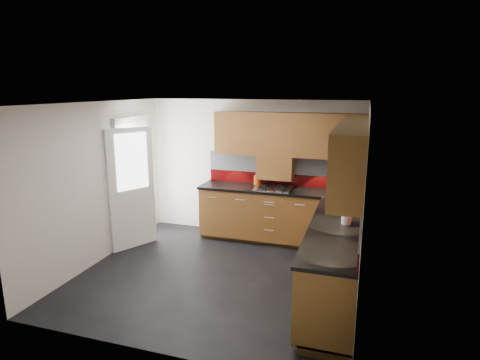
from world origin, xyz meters
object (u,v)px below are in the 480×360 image
(food_processor, at_px, (342,191))
(gas_hob, at_px, (273,188))
(toaster, at_px, (354,187))
(utensil_pot, at_px, (257,179))

(food_processor, bearing_deg, gas_hob, 161.18)
(gas_hob, distance_m, food_processor, 1.21)
(toaster, bearing_deg, gas_hob, -174.41)
(food_processor, bearing_deg, utensil_pot, 157.72)
(gas_hob, relative_size, toaster, 2.01)
(gas_hob, relative_size, food_processor, 1.91)
(gas_hob, distance_m, utensil_pot, 0.41)
(utensil_pot, relative_size, food_processor, 1.42)
(gas_hob, height_order, utensil_pot, utensil_pot)
(utensil_pot, bearing_deg, food_processor, -22.28)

